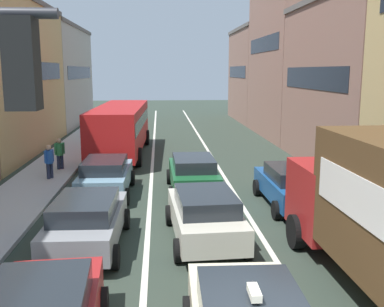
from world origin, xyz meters
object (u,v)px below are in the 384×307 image
pedestrian_near_kerb (49,161)px  pedestrian_far_sidewalk (60,153)px  sedan_centre_lane_second (205,214)px  sedan_right_lane_behind_truck (291,185)px  hatchback_centre_lane_third (193,173)px  bus_mid_queue_primary (121,126)px  sedan_left_lane_third (106,175)px  wagon_left_lane_second (87,221)px

pedestrian_near_kerb → pedestrian_far_sidewalk: size_ratio=1.00×
sedan_centre_lane_second → pedestrian_far_sidewalk: size_ratio=2.65×
pedestrian_near_kerb → sedan_right_lane_behind_truck: bearing=7.6°
sedan_centre_lane_second → hatchback_centre_lane_third: (0.06, 5.29, 0.00)m
hatchback_centre_lane_third → bus_mid_queue_primary: bearing=22.3°
sedan_left_lane_third → pedestrian_far_sidewalk: bearing=32.6°
hatchback_centre_lane_third → pedestrian_far_sidewalk: pedestrian_far_sidewalk is taller
pedestrian_far_sidewalk → hatchback_centre_lane_third: bearing=17.3°
sedan_right_lane_behind_truck → pedestrian_far_sidewalk: pedestrian_far_sidewalk is taller
pedestrian_near_kerb → wagon_left_lane_second: bearing=-37.6°
hatchback_centre_lane_third → sedan_right_lane_behind_truck: bearing=-123.1°
sedan_centre_lane_second → pedestrian_far_sidewalk: (-6.17, 9.56, 0.15)m
bus_mid_queue_primary → pedestrian_far_sidewalk: bearing=148.9°
sedan_left_lane_third → pedestrian_near_kerb: bearing=49.3°
sedan_centre_lane_second → hatchback_centre_lane_third: 5.29m
sedan_left_lane_third → pedestrian_near_kerb: 3.70m
sedan_left_lane_third → pedestrian_far_sidewalk: (-2.73, 4.40, 0.15)m
bus_mid_queue_primary → pedestrian_near_kerb: 6.66m
sedan_centre_lane_second → pedestrian_near_kerb: pedestrian_near_kerb is taller
sedan_centre_lane_second → pedestrian_near_kerb: (-6.21, 7.61, 0.15)m
sedan_left_lane_third → sedan_right_lane_behind_truck: bearing=-105.4°
pedestrian_near_kerb → pedestrian_far_sidewalk: 1.95m
sedan_left_lane_third → sedan_right_lane_behind_truck: (6.93, -2.02, 0.00)m
hatchback_centre_lane_third → sedan_right_lane_behind_truck: 4.05m
sedan_centre_lane_second → sedan_right_lane_behind_truck: size_ratio=1.02×
sedan_right_lane_behind_truck → bus_mid_queue_primary: bus_mid_queue_primary is taller
sedan_right_lane_behind_truck → pedestrian_near_kerb: bearing=64.9°
hatchback_centre_lane_third → bus_mid_queue_primary: 9.13m
wagon_left_lane_second → bus_mid_queue_primary: bearing=2.0°
sedan_right_lane_behind_truck → pedestrian_near_kerb: pedestrian_near_kerb is taller
sedan_right_lane_behind_truck → pedestrian_near_kerb: size_ratio=2.60×
sedan_left_lane_third → hatchback_centre_lane_third: bearing=-87.0°
wagon_left_lane_second → hatchback_centre_lane_third: size_ratio=1.00×
wagon_left_lane_second → bus_mid_queue_primary: bus_mid_queue_primary is taller
bus_mid_queue_primary → pedestrian_near_kerb: bearing=157.8°
bus_mid_queue_primary → pedestrian_far_sidewalk: size_ratio=6.37×
pedestrian_far_sidewalk → wagon_left_lane_second: bearing=-22.2°
pedestrian_near_kerb → bus_mid_queue_primary: bearing=98.2°
hatchback_centre_lane_third → sedan_left_lane_third: same height
sedan_centre_lane_second → sedan_right_lane_behind_truck: bearing=-51.2°
sedan_centre_lane_second → bus_mid_queue_primary: size_ratio=0.42×
hatchback_centre_lane_third → pedestrian_far_sidewalk: (-6.23, 4.27, 0.15)m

